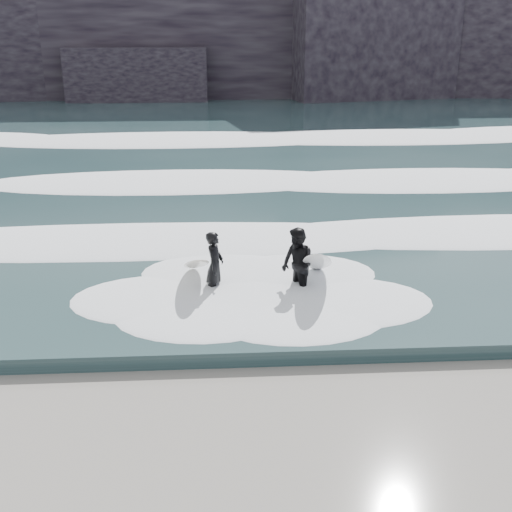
% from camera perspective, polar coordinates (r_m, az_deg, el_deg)
% --- Properties ---
extents(ground, '(120.00, 120.00, 0.00)m').
position_cam_1_polar(ground, '(9.16, 13.37, -18.70)').
color(ground, '#795F49').
rests_on(ground, ground).
extents(sea, '(90.00, 52.00, 0.30)m').
position_cam_1_polar(sea, '(36.29, 0.35, 11.32)').
color(sea, '#243B3D').
rests_on(sea, ground).
extents(headland, '(70.00, 9.00, 10.00)m').
position_cam_1_polar(headland, '(52.85, -0.96, 19.33)').
color(headland, black).
rests_on(headland, ground).
extents(foam_near, '(60.00, 3.20, 0.20)m').
position_cam_1_polar(foam_near, '(16.82, 4.95, 1.76)').
color(foam_near, white).
rests_on(foam_near, sea).
extents(foam_mid, '(60.00, 4.00, 0.24)m').
position_cam_1_polar(foam_mid, '(23.51, 2.50, 7.16)').
color(foam_mid, white).
rests_on(foam_mid, sea).
extents(foam_far, '(60.00, 4.80, 0.30)m').
position_cam_1_polar(foam_far, '(32.30, 0.84, 10.77)').
color(foam_far, white).
rests_on(foam_far, sea).
extents(surfer_left, '(1.02, 1.87, 1.52)m').
position_cam_1_polar(surfer_left, '(13.74, -4.10, -0.84)').
color(surfer_left, black).
rests_on(surfer_left, ground).
extents(surfer_right, '(1.33, 2.15, 1.61)m').
position_cam_1_polar(surfer_right, '(13.64, 4.01, -0.77)').
color(surfer_right, black).
rests_on(surfer_right, ground).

